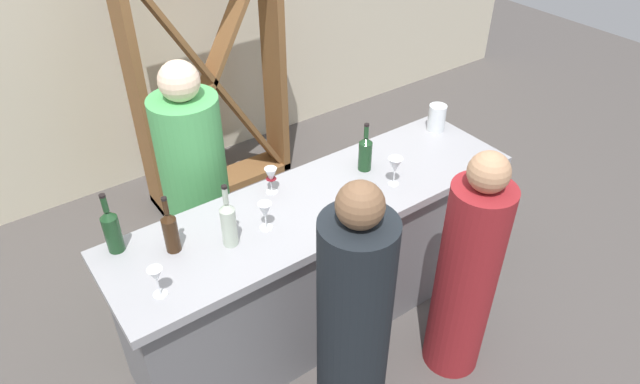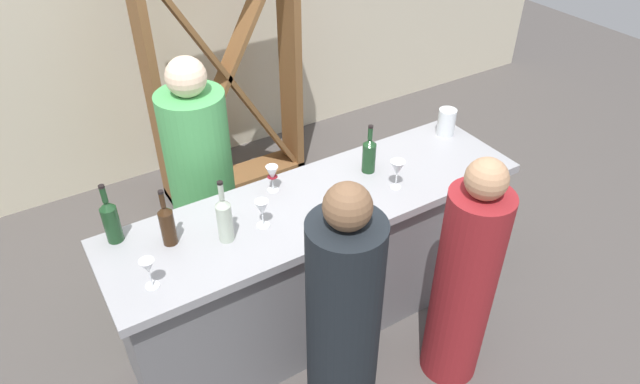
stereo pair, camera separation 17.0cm
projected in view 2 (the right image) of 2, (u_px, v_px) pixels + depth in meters
name	position (u px, v px, depth m)	size (l,w,h in m)	color
ground_plane	(320.00, 317.00, 3.56)	(12.00, 12.00, 0.00)	#4C4744
back_wall	(167.00, 0.00, 4.23)	(8.00, 0.10, 2.80)	beige
bar_counter	(320.00, 263.00, 3.27)	(2.33, 0.65, 0.94)	slate
wine_rack	(225.00, 75.00, 4.19)	(1.16, 0.28, 1.92)	brown
wine_bottle_leftmost_olive_green	(111.00, 220.00, 2.67)	(0.08, 0.08, 0.32)	#193D1E
wine_bottle_second_left_amber_brown	(167.00, 224.00, 2.66)	(0.07, 0.07, 0.31)	#331E0F
wine_bottle_center_clear_pale	(224.00, 218.00, 2.67)	(0.07, 0.07, 0.34)	#B7C6B2
wine_bottle_second_right_olive_green	(369.00, 154.00, 3.15)	(0.08, 0.08, 0.29)	#193D1E
wine_glass_near_left	(148.00, 268.00, 2.42)	(0.07, 0.07, 0.15)	white
wine_glass_near_center	(397.00, 169.00, 3.02)	(0.08, 0.08, 0.17)	white
wine_glass_near_right	(262.00, 209.00, 2.76)	(0.07, 0.07, 0.15)	white
wine_glass_far_left	(272.00, 175.00, 3.01)	(0.07, 0.07, 0.15)	white
water_pitcher	(446.00, 122.00, 3.50)	(0.11, 0.11, 0.17)	silver
person_left_guest	(343.00, 330.00, 2.58)	(0.39, 0.39, 1.52)	black
person_center_guest	(464.00, 284.00, 2.89)	(0.36, 0.36, 1.41)	maroon
person_right_guest	(203.00, 188.00, 3.45)	(0.44, 0.44, 1.57)	#4CA559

